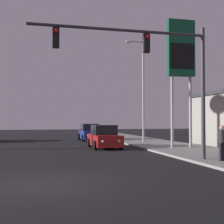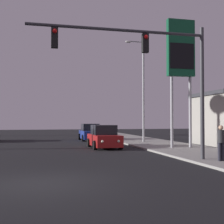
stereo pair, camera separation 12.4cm
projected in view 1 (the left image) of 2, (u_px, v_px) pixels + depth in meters
ground_plane at (43, 184)px, 9.90m from camera, size 120.00×120.00×0.00m
sidewalk_right at (179, 148)px, 21.85m from camera, size 5.00×60.00×0.12m
car_red at (104, 138)px, 22.80m from camera, size 2.04×4.32×1.68m
car_blue at (90, 133)px, 31.47m from camera, size 2.04×4.32×1.68m
traffic_light_mast at (155, 62)px, 14.83m from camera, size 8.56×0.36×6.50m
street_lamp at (142, 85)px, 27.53m from camera, size 1.74×0.24×9.00m
gas_station_sign at (181, 55)px, 21.95m from camera, size 2.00×0.42×9.00m
pedestrian_on_sidewalk at (222, 141)px, 14.63m from camera, size 0.34×0.32×1.67m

